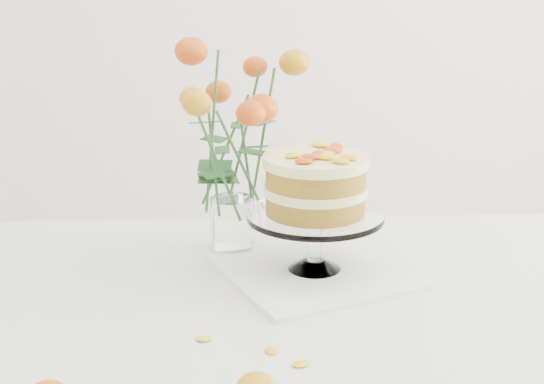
{
  "coord_description": "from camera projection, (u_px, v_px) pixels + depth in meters",
  "views": [
    {
      "loc": [
        -0.06,
        -1.12,
        1.3
      ],
      "look_at": [
        -0.0,
        0.21,
        0.89
      ],
      "focal_mm": 50.0,
      "sensor_mm": 36.0,
      "label": 1
    }
  ],
  "objects": [
    {
      "name": "table",
      "position": [
        280.0,
        354.0,
        1.25
      ],
      "size": [
        1.43,
        0.93,
        0.76
      ],
      "color": "tan",
      "rests_on": "ground"
    },
    {
      "name": "cake_stand",
      "position": [
        316.0,
        191.0,
        1.32
      ],
      "size": [
        0.24,
        0.24,
        0.22
      ],
      "rotation": [
        0.0,
        0.0,
        -0.4
      ],
      "color": "white",
      "rests_on": "napkin"
    },
    {
      "name": "rose_vase",
      "position": [
        231.0,
        125.0,
        1.41
      ],
      "size": [
        0.34,
        0.34,
        0.43
      ],
      "rotation": [
        0.0,
        0.0,
        0.28
      ],
      "color": "white",
      "rests_on": "table"
    },
    {
      "name": "napkin",
      "position": [
        314.0,
        271.0,
        1.37
      ],
      "size": [
        0.4,
        0.4,
        0.01
      ],
      "primitive_type": "cube",
      "rotation": [
        0.0,
        0.0,
        0.41
      ],
      "color": "white",
      "rests_on": "table"
    },
    {
      "name": "stray_petal_b",
      "position": [
        272.0,
        351.0,
        1.09
      ],
      "size": [
        0.03,
        0.02,
        0.0
      ],
      "primitive_type": "ellipsoid",
      "color": "yellow",
      "rests_on": "table"
    },
    {
      "name": "stray_petal_a",
      "position": [
        204.0,
        339.0,
        1.13
      ],
      "size": [
        0.03,
        0.02,
        0.0
      ],
      "primitive_type": "ellipsoid",
      "color": "yellow",
      "rests_on": "table"
    },
    {
      "name": "stray_petal_c",
      "position": [
        301.0,
        364.0,
        1.06
      ],
      "size": [
        0.03,
        0.02,
        0.0
      ],
      "primitive_type": "ellipsoid",
      "color": "yellow",
      "rests_on": "table"
    }
  ]
}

